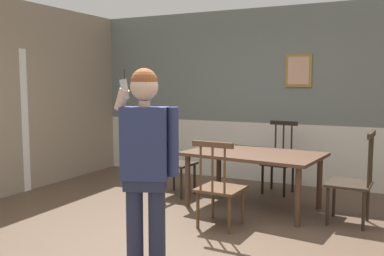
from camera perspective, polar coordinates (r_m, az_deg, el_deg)
name	(u,v)px	position (r m, az deg, el deg)	size (l,w,h in m)	color
ground_plane	(186,242)	(4.52, -0.80, -14.87)	(6.91, 6.91, 0.00)	brown
room_back_partition	(271,99)	(7.07, 10.42, 3.76)	(6.28, 0.17, 2.80)	slate
dining_table	(253,158)	(5.60, 8.12, -4.01)	(1.78, 1.21, 0.72)	#4C3323
chair_near_window	(219,186)	(4.84, 3.63, -7.70)	(0.50, 0.50, 0.99)	#513823
chair_by_doorway	(175,161)	(6.22, -2.27, -4.37)	(0.49, 0.49, 1.05)	#2D2319
chair_at_table_head	(279,160)	(6.45, 11.45, -4.20)	(0.47, 0.47, 1.05)	black
chair_opposite_corner	(353,181)	(5.26, 20.47, -6.59)	(0.50, 0.50, 1.07)	#2D2319
person_figure	(146,159)	(3.52, -6.11, -4.13)	(0.50, 0.32, 1.73)	#282E49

